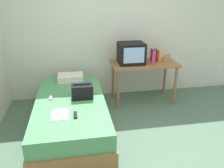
{
  "coord_description": "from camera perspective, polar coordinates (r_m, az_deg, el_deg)",
  "views": [
    {
      "loc": [
        -0.76,
        -2.24,
        1.93
      ],
      "look_at": [
        -0.19,
        1.02,
        0.58
      ],
      "focal_mm": 36.88,
      "sensor_mm": 36.0,
      "label": 1
    }
  ],
  "objects": [
    {
      "name": "tv",
      "position": [
        4.01,
        4.77,
        7.63
      ],
      "size": [
        0.44,
        0.39,
        0.36
      ],
      "color": "black",
      "rests_on": "desk"
    },
    {
      "name": "water_bottle",
      "position": [
        4.03,
        10.22,
        6.26
      ],
      "size": [
        0.06,
        0.06,
        0.21
      ],
      "primitive_type": "cylinder",
      "color": "#E53372",
      "rests_on": "desk"
    },
    {
      "name": "magazine",
      "position": [
        2.96,
        -12.74,
        -7.38
      ],
      "size": [
        0.21,
        0.29,
        0.01
      ],
      "primitive_type": "cube",
      "color": "white",
      "rests_on": "bed"
    },
    {
      "name": "handbag",
      "position": [
        3.31,
        -7.42,
        -1.8
      ],
      "size": [
        0.3,
        0.2,
        0.22
      ],
      "color": "black",
      "rests_on": "bed"
    },
    {
      "name": "pillow",
      "position": [
        4.01,
        -10.24,
        1.6
      ],
      "size": [
        0.43,
        0.3,
        0.11
      ],
      "primitive_type": "cube",
      "color": "silver",
      "rests_on": "bed"
    },
    {
      "name": "remote_dark",
      "position": [
        2.89,
        -9.06,
        -7.6
      ],
      "size": [
        0.04,
        0.16,
        0.02
      ],
      "primitive_type": "cube",
      "color": "black",
      "rests_on": "bed"
    },
    {
      "name": "remote_silver",
      "position": [
        3.42,
        -14.95,
        -3.24
      ],
      "size": [
        0.04,
        0.14,
        0.02
      ],
      "primitive_type": "cube",
      "color": "#B7B7BC",
      "rests_on": "bed"
    },
    {
      "name": "book_row",
      "position": [
        4.25,
        10.76,
        7.06
      ],
      "size": [
        0.15,
        0.15,
        0.22
      ],
      "color": "#7A3D89",
      "rests_on": "desk"
    },
    {
      "name": "desk",
      "position": [
        4.17,
        7.91,
        4.08
      ],
      "size": [
        1.16,
        0.6,
        0.75
      ],
      "color": "olive",
      "rests_on": "ground"
    },
    {
      "name": "picture_frame",
      "position": [
        4.17,
        13.51,
        6.19
      ],
      "size": [
        0.11,
        0.02,
        0.15
      ],
      "primitive_type": "cube",
      "color": "#9E754C",
      "rests_on": "desk"
    },
    {
      "name": "ground_plane",
      "position": [
        3.05,
        7.12,
        -17.27
      ],
      "size": [
        8.0,
        8.0,
        0.0
      ],
      "primitive_type": "plane",
      "color": "#4C6B56"
    },
    {
      "name": "bed",
      "position": [
        3.43,
        -10.04,
        -7.64
      ],
      "size": [
        1.0,
        2.0,
        0.5
      ],
      "color": "olive",
      "rests_on": "ground"
    },
    {
      "name": "wall_back",
      "position": [
        4.36,
        0.21,
        13.79
      ],
      "size": [
        5.2,
        0.1,
        2.6
      ],
      "primitive_type": "cube",
      "color": "silver",
      "rests_on": "ground"
    }
  ]
}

